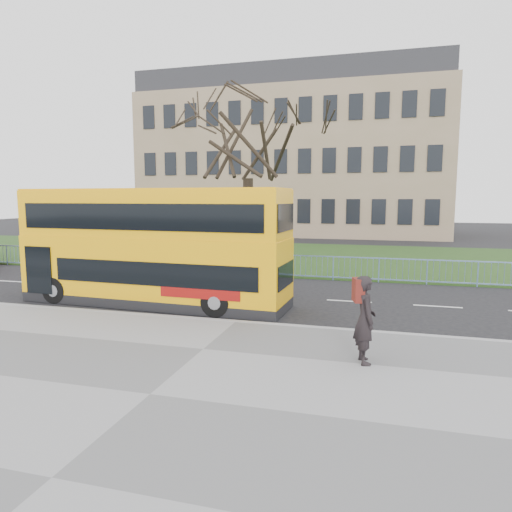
{
  "coord_description": "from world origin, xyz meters",
  "views": [
    {
      "loc": [
        4.01,
        -13.98,
        3.73
      ],
      "look_at": [
        -0.09,
        1.0,
        1.73
      ],
      "focal_mm": 32.0,
      "sensor_mm": 36.0,
      "label": 1
    }
  ],
  "objects": [
    {
      "name": "pedestrian",
      "position": [
        3.75,
        -4.03,
        1.09
      ],
      "size": [
        0.65,
        0.81,
        1.94
      ],
      "primitive_type": "imported",
      "rotation": [
        0.0,
        0.0,
        1.86
      ],
      "color": "black",
      "rests_on": "pavement"
    },
    {
      "name": "yellow_bus",
      "position": [
        -3.61,
        0.28,
        2.13
      ],
      "size": [
        9.58,
        2.67,
        3.98
      ],
      "rotation": [
        0.0,
        0.0,
        -0.04
      ],
      "color": "#FFB00A",
      "rests_on": "ground"
    },
    {
      "name": "kerb",
      "position": [
        0.0,
        -1.55,
        0.07
      ],
      "size": [
        80.0,
        0.2,
        0.14
      ],
      "primitive_type": "cube",
      "color": "gray",
      "rests_on": "ground"
    },
    {
      "name": "civic_building",
      "position": [
        -5.0,
        35.0,
        7.0
      ],
      "size": [
        30.0,
        15.0,
        14.0
      ],
      "primitive_type": "cube",
      "color": "#877256",
      "rests_on": "ground"
    },
    {
      "name": "bare_tree",
      "position": [
        -3.0,
        10.0,
        5.65
      ],
      "size": [
        7.8,
        7.8,
        11.15
      ],
      "primitive_type": null,
      "color": "black",
      "rests_on": "grass_verge"
    },
    {
      "name": "ground",
      "position": [
        0.0,
        0.0,
        0.0
      ],
      "size": [
        120.0,
        120.0,
        0.0
      ],
      "primitive_type": "plane",
      "color": "black",
      "rests_on": "ground"
    },
    {
      "name": "grass_verge",
      "position": [
        0.0,
        14.3,
        0.04
      ],
      "size": [
        80.0,
        15.4,
        0.08
      ],
      "primitive_type": "cube",
      "color": "#203814",
      "rests_on": "ground"
    },
    {
      "name": "pavement",
      "position": [
        0.0,
        -6.75,
        0.06
      ],
      "size": [
        80.0,
        10.5,
        0.12
      ],
      "primitive_type": "cube",
      "color": "slate",
      "rests_on": "ground"
    },
    {
      "name": "guard_railing",
      "position": [
        0.0,
        6.6,
        0.55
      ],
      "size": [
        40.0,
        0.12,
        1.1
      ],
      "primitive_type": null,
      "color": "#6583B3",
      "rests_on": "ground"
    }
  ]
}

